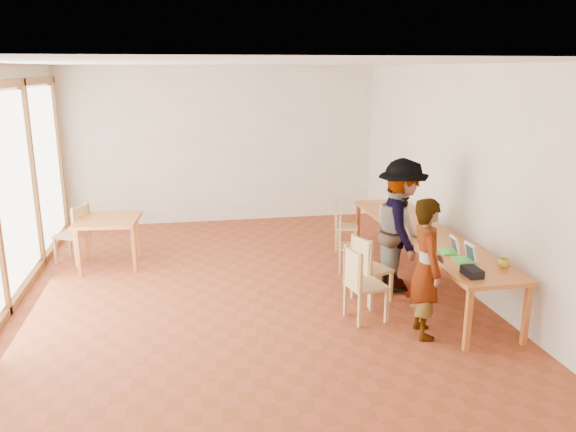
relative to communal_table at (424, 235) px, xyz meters
name	(u,v)px	position (x,y,z in m)	size (l,w,h in m)	color
ground	(246,298)	(-2.50, -0.08, -0.70)	(8.00, 8.00, 0.00)	brown
wall_back	(222,145)	(-2.50, 3.92, 0.80)	(6.00, 0.10, 3.00)	silver
wall_front	(319,325)	(-2.50, -4.08, 0.80)	(6.00, 0.10, 3.00)	silver
wall_right	(465,179)	(0.50, -0.08, 0.80)	(0.10, 8.00, 3.00)	silver
ceiling	(241,61)	(-2.50, -0.08, 2.32)	(6.00, 8.00, 0.04)	white
communal_table	(424,235)	(0.00, 0.00, 0.00)	(0.80, 4.00, 0.75)	#C0642A
side_table	(108,224)	(-4.41, 1.55, -0.03)	(0.90, 0.90, 0.75)	#C0642A
chair_near	(360,277)	(-1.25, -1.00, -0.15)	(0.49, 0.49, 0.48)	#E2B771
chair_mid	(367,262)	(-0.98, -0.47, -0.17)	(0.52, 0.52, 0.47)	#E2B771
chair_far	(345,239)	(-0.93, 0.69, -0.21)	(0.46, 0.46, 0.43)	#E2B771
chair_empty	(341,220)	(-0.70, 1.73, -0.21)	(0.46, 0.46, 0.43)	#E2B771
chair_spare	(76,228)	(-4.91, 1.82, -0.14)	(0.57, 0.57, 0.49)	#E2B771
person_near	(426,268)	(-0.64, -1.49, 0.09)	(0.58, 0.38, 1.59)	gray
person_mid	(398,232)	(-0.39, -0.01, 0.08)	(0.76, 0.59, 1.56)	gray
person_far	(401,224)	(-0.37, -0.04, 0.19)	(1.15, 0.66, 1.79)	gray
laptop_near	(467,256)	(-0.03, -1.24, 0.11)	(0.23, 0.27, 0.22)	green
laptop_mid	(451,248)	(-0.06, -0.90, 0.10)	(0.23, 0.26, 0.20)	green
laptop_far	(392,210)	(-0.09, 1.05, 0.11)	(0.29, 0.31, 0.22)	green
yellow_mug	(504,263)	(0.29, -1.50, 0.10)	(0.13, 0.13, 0.10)	gold
green_bottle	(430,216)	(0.20, 0.29, 0.19)	(0.07, 0.07, 0.28)	#136830
clear_glass	(457,249)	(0.02, -0.89, 0.09)	(0.07, 0.07, 0.09)	silver
condiment_cup	(403,222)	(-0.13, 0.46, 0.08)	(0.08, 0.08, 0.06)	white
pink_phone	(400,222)	(-0.14, 0.55, 0.05)	(0.05, 0.10, 0.01)	#CC3D72
black_pouch	(472,272)	(-0.20, -1.69, 0.09)	(0.16, 0.26, 0.09)	black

